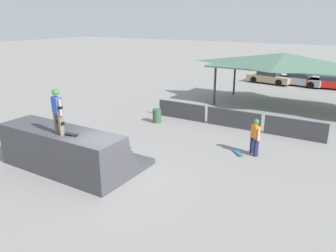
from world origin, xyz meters
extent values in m
plane|color=gray|center=(0.00, 0.00, 0.00)|extent=(160.00, 160.00, 0.00)
cube|color=#424247|center=(-2.28, 0.62, 0.11)|extent=(5.76, 3.46, 0.23)
cube|color=#424247|center=(-2.28, 0.18, 0.34)|extent=(5.76, 2.58, 0.23)
cube|color=#424247|center=(-2.28, 0.02, 0.57)|extent=(5.76, 2.25, 0.23)
cube|color=#424247|center=(-2.28, -0.09, 0.80)|extent=(5.76, 2.04, 0.23)
cube|color=#424247|center=(-2.28, -0.16, 1.02)|extent=(5.76, 1.88, 0.23)
cube|color=#424247|center=(-2.28, -0.22, 1.25)|extent=(5.76, 1.77, 0.23)
cube|color=#424247|center=(-2.28, -0.26, 1.48)|extent=(5.76, 1.69, 0.23)
cube|color=#424247|center=(-2.28, -0.28, 1.70)|extent=(5.76, 1.65, 0.23)
cylinder|color=silver|center=(-2.28, 0.53, 1.78)|extent=(5.64, 0.07, 0.07)
cube|color=#6B6051|center=(-1.68, -0.66, 2.25)|extent=(0.20, 0.20, 0.86)
cube|color=black|center=(-1.67, -0.63, 2.30)|extent=(0.23, 0.20, 0.13)
cube|color=#6B6051|center=(-2.04, -0.55, 2.25)|extent=(0.20, 0.20, 0.86)
cube|color=black|center=(-2.03, -0.52, 2.30)|extent=(0.23, 0.20, 0.13)
cube|color=blue|center=(-1.86, -0.61, 2.98)|extent=(0.51, 0.36, 0.61)
cylinder|color=tan|center=(-1.58, -0.69, 2.93)|extent=(0.14, 0.14, 0.61)
cylinder|color=black|center=(-1.58, -0.69, 2.94)|extent=(0.21, 0.21, 0.09)
cylinder|color=tan|center=(-2.14, -0.52, 2.93)|extent=(0.14, 0.14, 0.61)
cylinder|color=black|center=(-2.14, -0.52, 2.94)|extent=(0.21, 0.21, 0.09)
sphere|color=tan|center=(-1.86, -0.61, 3.44)|extent=(0.24, 0.24, 0.24)
sphere|color=#337F33|center=(-1.86, -0.61, 3.47)|extent=(0.26, 0.26, 0.26)
cylinder|color=blue|center=(-1.22, -0.42, 1.84)|extent=(0.06, 0.04, 0.05)
cylinder|color=blue|center=(-1.20, -0.56, 1.84)|extent=(0.06, 0.04, 0.05)
cylinder|color=blue|center=(-1.69, -0.50, 1.84)|extent=(0.06, 0.04, 0.05)
cylinder|color=blue|center=(-1.67, -0.63, 1.84)|extent=(0.06, 0.04, 0.05)
cube|color=black|center=(-1.44, -0.53, 1.88)|extent=(0.79, 0.32, 0.02)
cube|color=black|center=(-1.10, -0.47, 1.90)|extent=(0.12, 0.21, 0.02)
cube|color=#1E2347|center=(3.87, 5.70, 0.42)|extent=(0.22, 0.22, 0.84)
cube|color=#1E2347|center=(4.14, 5.44, 0.42)|extent=(0.22, 0.22, 0.84)
cube|color=orange|center=(4.01, 5.57, 1.13)|extent=(0.48, 0.48, 0.59)
cylinder|color=beige|center=(3.80, 5.77, 1.09)|extent=(0.16, 0.16, 0.59)
cylinder|color=beige|center=(4.21, 5.37, 1.09)|extent=(0.16, 0.16, 0.59)
sphere|color=beige|center=(4.01, 5.57, 1.58)|extent=(0.23, 0.23, 0.23)
sphere|color=#337F33|center=(4.01, 5.57, 1.61)|extent=(0.26, 0.26, 0.26)
cylinder|color=red|center=(3.56, 5.16, 0.03)|extent=(0.06, 0.06, 0.05)
cylinder|color=red|center=(3.46, 5.06, 0.03)|extent=(0.06, 0.06, 0.05)
cylinder|color=red|center=(3.21, 5.50, 0.03)|extent=(0.06, 0.06, 0.05)
cylinder|color=red|center=(3.11, 5.40, 0.03)|extent=(0.06, 0.06, 0.05)
cube|color=teal|center=(3.33, 5.28, 0.06)|extent=(0.70, 0.69, 0.02)
cube|color=teal|center=(3.59, 5.03, 0.08)|extent=(0.21, 0.21, 0.02)
cube|color=#3D3D42|center=(-1.72, 8.90, 0.53)|extent=(3.24, 0.12, 1.05)
cube|color=#3D3D42|center=(1.72, 8.90, 0.53)|extent=(3.24, 0.12, 1.05)
cube|color=#3D3D42|center=(5.17, 8.90, 0.53)|extent=(3.24, 0.12, 1.05)
cylinder|color=#2D2D33|center=(-1.37, 13.26, 1.39)|extent=(0.16, 0.16, 2.78)
cylinder|color=#2D2D33|center=(-1.37, 17.31, 1.39)|extent=(0.16, 0.16, 2.78)
cube|color=#4C705B|center=(2.85, 15.28, 2.83)|extent=(9.94, 4.77, 0.10)
pyramid|color=#4C705B|center=(2.85, 15.28, 3.35)|extent=(9.74, 4.67, 0.95)
cylinder|color=#385B3D|center=(-2.62, 7.42, 0.42)|extent=(0.52, 0.52, 0.85)
cube|color=tan|center=(-0.15, 23.93, 0.48)|extent=(4.40, 2.36, 0.62)
cube|color=#283342|center=(-0.26, 23.94, 1.02)|extent=(2.14, 1.74, 0.46)
cube|color=tan|center=(-0.26, 23.94, 1.25)|extent=(2.05, 1.69, 0.04)
cylinder|color=black|center=(1.24, 24.51, 0.32)|extent=(0.66, 0.30, 0.64)
cylinder|color=black|center=(0.99, 22.95, 0.32)|extent=(0.66, 0.30, 0.64)
cylinder|color=black|center=(-1.29, 24.90, 0.32)|extent=(0.66, 0.30, 0.64)
cylinder|color=black|center=(-1.53, 23.35, 0.32)|extent=(0.66, 0.30, 0.64)
cube|color=#A8AAAF|center=(2.65, 24.25, 0.48)|extent=(4.37, 2.41, 0.62)
cube|color=#283342|center=(2.55, 24.27, 1.02)|extent=(2.14, 1.75, 0.46)
cube|color=#A8AAAF|center=(2.55, 24.27, 1.25)|extent=(2.05, 1.70, 0.04)
cylinder|color=black|center=(4.03, 24.80, 0.32)|extent=(0.67, 0.31, 0.64)
cylinder|color=black|center=(3.76, 23.26, 0.32)|extent=(0.67, 0.31, 0.64)
cylinder|color=black|center=(1.55, 25.24, 0.32)|extent=(0.67, 0.31, 0.64)
cylinder|color=black|center=(1.27, 23.71, 0.32)|extent=(0.67, 0.31, 0.64)
cube|color=red|center=(5.46, 24.24, 0.48)|extent=(4.49, 2.03, 0.62)
cube|color=#283342|center=(5.34, 24.23, 1.02)|extent=(2.13, 1.58, 0.46)
cube|color=red|center=(5.34, 24.23, 1.25)|extent=(2.04, 1.54, 0.04)
cylinder|color=black|center=(4.07, 24.90, 0.32)|extent=(0.65, 0.25, 0.64)
cylinder|color=black|center=(4.18, 23.36, 0.32)|extent=(0.65, 0.25, 0.64)
camera|label=1|loc=(7.94, -8.65, 6.08)|focal=35.00mm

